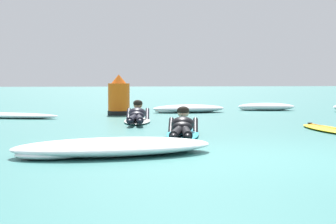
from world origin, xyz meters
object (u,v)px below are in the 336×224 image
surfer_near (183,129)px  surfer_far (137,116)px  drifting_surfboard (328,129)px  channel_marker_buoy (119,99)px

surfer_near → surfer_far: 3.17m
surfer_near → drifting_surfboard: size_ratio=1.23×
surfer_far → surfer_near: bearing=-82.0°
surfer_near → channel_marker_buoy: size_ratio=2.45×
channel_marker_buoy → surfer_near: bearing=-83.7°
surfer_near → drifting_surfboard: (2.91, 0.58, -0.10)m
surfer_far → channel_marker_buoy: (-0.20, 2.71, 0.31)m
drifting_surfboard → channel_marker_buoy: channel_marker_buoy is taller
drifting_surfboard → channel_marker_buoy: size_ratio=2.00×
surfer_far → drifting_surfboard: size_ratio=1.17×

